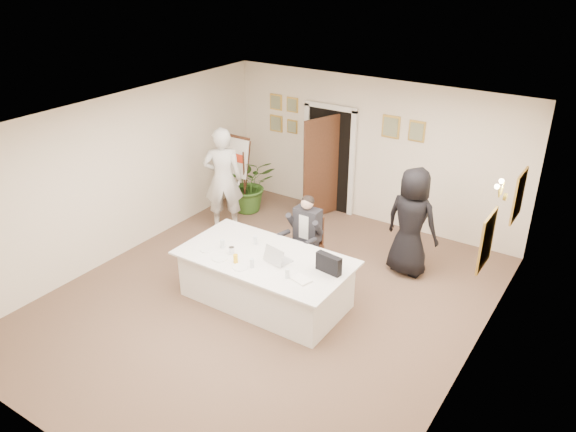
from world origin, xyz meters
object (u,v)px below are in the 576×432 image
(conference_table, at_px, (265,279))
(seated_man, at_px, (306,234))
(paper_stack, at_px, (301,280))
(laptop_bag, at_px, (329,264))
(standing_woman, at_px, (412,222))
(flip_chart, at_px, (240,178))
(standing_man, at_px, (223,179))
(potted_palm, at_px, (249,184))
(oj_glass, at_px, (236,259))
(steel_jug, at_px, (232,250))
(laptop, at_px, (279,252))

(conference_table, bearing_deg, seated_man, 88.11)
(paper_stack, bearing_deg, laptop_bag, 62.81)
(seated_man, height_order, standing_woman, standing_woman)
(flip_chart, relative_size, paper_stack, 5.87)
(standing_man, height_order, laptop_bag, standing_man)
(potted_palm, distance_m, oj_glass, 3.48)
(steel_jug, bearing_deg, oj_glass, -39.18)
(seated_man, bearing_deg, oj_glass, -94.83)
(standing_man, relative_size, oj_glass, 15.40)
(standing_woman, height_order, oj_glass, standing_woman)
(seated_man, relative_size, laptop, 3.62)
(laptop, xyz_separation_m, paper_stack, (0.57, -0.29, -0.13))
(standing_man, relative_size, potted_palm, 1.74)
(standing_woman, height_order, steel_jug, standing_woman)
(paper_stack, bearing_deg, flip_chart, 139.92)
(standing_man, xyz_separation_m, laptop_bag, (3.11, -1.47, -0.09))
(conference_table, bearing_deg, paper_stack, -17.86)
(flip_chart, distance_m, standing_woman, 3.79)
(laptop, xyz_separation_m, steel_jug, (-0.70, -0.23, -0.08))
(flip_chart, xyz_separation_m, laptop_bag, (3.29, -2.20, 0.17))
(oj_glass, bearing_deg, standing_man, 133.01)
(paper_stack, distance_m, steel_jug, 1.27)
(seated_man, height_order, flip_chart, flip_chart)
(standing_man, height_order, oj_glass, standing_man)
(seated_man, bearing_deg, paper_stack, -54.26)
(paper_stack, distance_m, oj_glass, 1.06)
(conference_table, height_order, standing_woman, standing_woman)
(seated_man, distance_m, flip_chart, 2.64)
(oj_glass, bearing_deg, laptop, 39.80)
(laptop, height_order, paper_stack, laptop)
(flip_chart, distance_m, steel_jug, 3.13)
(seated_man, xyz_separation_m, laptop_bag, (0.97, -0.95, 0.23))
(standing_man, height_order, standing_woman, standing_man)
(standing_woman, distance_m, paper_stack, 2.37)
(standing_man, distance_m, steel_jug, 2.44)
(seated_man, distance_m, laptop, 1.11)
(standing_woman, bearing_deg, seated_man, 39.38)
(conference_table, height_order, standing_man, standing_man)
(laptop, bearing_deg, paper_stack, -14.82)
(conference_table, bearing_deg, laptop_bag, 8.08)
(standing_woman, distance_m, potted_palm, 3.71)
(laptop_bag, bearing_deg, standing_man, 162.42)
(laptop_bag, bearing_deg, laptop, -164.04)
(standing_man, xyz_separation_m, steel_jug, (1.64, -1.81, -0.17))
(standing_man, bearing_deg, potted_palm, -120.73)
(seated_man, bearing_deg, flip_chart, 158.25)
(standing_woman, distance_m, oj_glass, 2.95)
(potted_palm, bearing_deg, laptop, -45.76)
(flip_chart, xyz_separation_m, oj_glass, (2.04, -2.72, 0.10))
(paper_stack, bearing_deg, potted_palm, 137.16)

